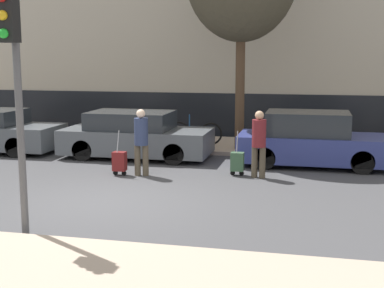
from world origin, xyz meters
TOP-DOWN VIEW (x-y plane):
  - ground_plane at (0.00, 0.00)m, footprint 80.00×80.00m
  - sidewalk_near at (0.00, -3.75)m, footprint 28.00×2.50m
  - sidewalk_far at (0.00, 7.00)m, footprint 28.00×3.00m
  - parked_car_1 at (-0.95, 4.70)m, footprint 4.29×1.86m
  - parked_car_2 at (4.05, 4.59)m, footprint 3.97×1.72m
  - pedestrian_left at (-0.04, 2.44)m, footprint 0.35×0.34m
  - trolley_left at (-0.58, 2.34)m, footprint 0.34×0.29m
  - pedestrian_right at (2.81, 2.84)m, footprint 0.34×0.34m
  - trolley_right at (2.28, 2.96)m, footprint 0.34×0.29m
  - traffic_light at (-0.54, -2.36)m, footprint 0.28×0.47m
  - parked_bicycle at (0.40, 6.68)m, footprint 1.77×0.06m

SIDE VIEW (x-z plane):
  - ground_plane at x=0.00m, z-range 0.00..0.00m
  - sidewalk_near at x=0.00m, z-range 0.00..0.12m
  - sidewalk_far at x=0.00m, z-range 0.00..0.12m
  - trolley_right at x=2.28m, z-range -0.21..0.91m
  - trolley_left at x=-0.58m, z-range -0.21..0.92m
  - parked_bicycle at x=0.40m, z-range 0.01..0.97m
  - parked_car_1 at x=-0.95m, z-range -0.04..1.31m
  - parked_car_2 at x=4.05m, z-range -0.06..1.41m
  - pedestrian_right at x=2.81m, z-range 0.11..1.75m
  - pedestrian_left at x=-0.04m, z-range 0.11..1.76m
  - traffic_light at x=-0.54m, z-range 0.83..4.78m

